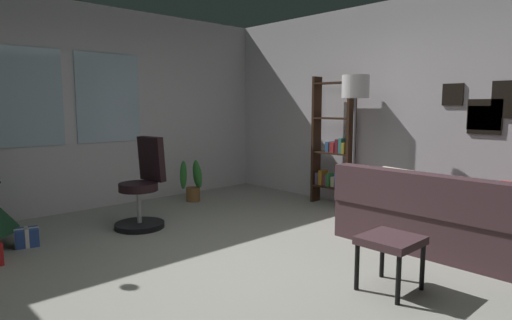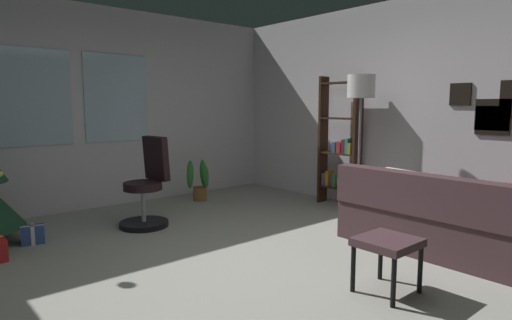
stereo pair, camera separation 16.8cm
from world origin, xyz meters
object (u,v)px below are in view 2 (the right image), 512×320
at_px(potted_plant, 200,181).
at_px(bookshelf, 340,149).
at_px(office_chair, 147,191).
at_px(footstool, 387,246).
at_px(floor_lamp, 361,98).
at_px(gift_box_blue, 33,234).
at_px(couch, 471,224).

bearing_deg(potted_plant, bookshelf, -48.56).
xyz_separation_m(office_chair, bookshelf, (2.53, -0.81, 0.38)).
distance_m(office_chair, bookshelf, 2.68).
xyz_separation_m(footstool, bookshelf, (2.01, 2.04, 0.44)).
xyz_separation_m(office_chair, floor_lamp, (2.18, -1.38, 1.08)).
bearing_deg(bookshelf, footstool, -134.58).
bearing_deg(gift_box_blue, floor_lamp, -24.66).
bearing_deg(couch, bookshelf, 73.44).
bearing_deg(couch, potted_plant, 101.35).
xyz_separation_m(footstool, potted_plant, (0.68, 3.55, -0.06)).
bearing_deg(couch, floor_lamp, 80.02).
height_order(footstool, bookshelf, bookshelf).
bearing_deg(bookshelf, potted_plant, 131.44).
bearing_deg(potted_plant, office_chair, -149.54).
height_order(gift_box_blue, bookshelf, bookshelf).
relative_size(couch, bookshelf, 1.14).
height_order(office_chair, floor_lamp, floor_lamp).
bearing_deg(footstool, floor_lamp, 41.51).
relative_size(footstool, office_chair, 0.40).
relative_size(footstool, bookshelf, 0.23).
bearing_deg(office_chair, potted_plant, 30.46).
xyz_separation_m(gift_box_blue, office_chair, (1.20, -0.17, 0.32)).
bearing_deg(floor_lamp, potted_plant, 115.23).
height_order(couch, gift_box_blue, couch).
bearing_deg(potted_plant, couch, -78.65).
distance_m(couch, bookshelf, 2.22).
xyz_separation_m(couch, office_chair, (-1.91, 2.87, 0.14)).
relative_size(couch, footstool, 4.87).
bearing_deg(gift_box_blue, bookshelf, -14.69).
height_order(floor_lamp, potted_plant, floor_lamp).
bearing_deg(potted_plant, footstool, -100.87).
height_order(bookshelf, floor_lamp, bookshelf).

